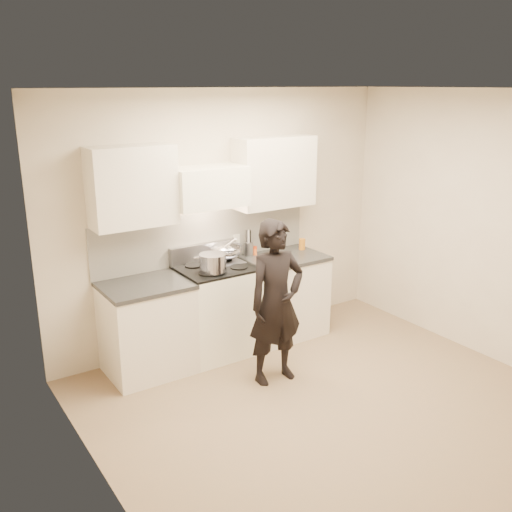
# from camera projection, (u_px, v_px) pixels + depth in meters

# --- Properties ---
(ground_plane) EXTENTS (4.00, 4.00, 0.00)m
(ground_plane) POSITION_uv_depth(u_px,v_px,m) (326.00, 402.00, 5.11)
(ground_plane) COLOR #806448
(room_shell) EXTENTS (4.04, 3.54, 2.70)m
(room_shell) POSITION_uv_depth(u_px,v_px,m) (299.00, 222.00, 4.91)
(room_shell) COLOR beige
(room_shell) RESTS_ON ground
(stove) EXTENTS (0.76, 0.65, 0.96)m
(stove) POSITION_uv_depth(u_px,v_px,m) (217.00, 310.00, 5.95)
(stove) COLOR white
(stove) RESTS_ON ground
(counter_right) EXTENTS (0.92, 0.67, 0.92)m
(counter_right) POSITION_uv_depth(u_px,v_px,m) (281.00, 295.00, 6.39)
(counter_right) COLOR silver
(counter_right) RESTS_ON ground
(counter_left) EXTENTS (0.82, 0.67, 0.92)m
(counter_left) POSITION_uv_depth(u_px,v_px,m) (147.00, 328.00, 5.54)
(counter_left) COLOR silver
(counter_left) RESTS_ON ground
(wok) EXTENTS (0.36, 0.44, 0.29)m
(wok) POSITION_uv_depth(u_px,v_px,m) (226.00, 250.00, 6.00)
(wok) COLOR #A6A8BB
(wok) RESTS_ON stove
(stock_pot) EXTENTS (0.37, 0.34, 0.18)m
(stock_pot) POSITION_uv_depth(u_px,v_px,m) (213.00, 263.00, 5.60)
(stock_pot) COLOR #A6A8BB
(stock_pot) RESTS_ON stove
(utensil_crock) EXTENTS (0.11, 0.11, 0.28)m
(utensil_crock) POSITION_uv_depth(u_px,v_px,m) (249.00, 248.00, 6.26)
(utensil_crock) COLOR #9A999E
(utensil_crock) RESTS_ON counter_right
(spice_jar) EXTENTS (0.04, 0.04, 0.10)m
(spice_jar) POSITION_uv_depth(u_px,v_px,m) (255.00, 251.00, 6.29)
(spice_jar) COLOR #D85B1E
(spice_jar) RESTS_ON counter_right
(oil_glass) EXTENTS (0.07, 0.07, 0.13)m
(oil_glass) POSITION_uv_depth(u_px,v_px,m) (302.00, 244.00, 6.49)
(oil_glass) COLOR #B76816
(oil_glass) RESTS_ON counter_right
(person) EXTENTS (0.59, 0.40, 1.58)m
(person) POSITION_uv_depth(u_px,v_px,m) (276.00, 302.00, 5.30)
(person) COLOR black
(person) RESTS_ON ground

